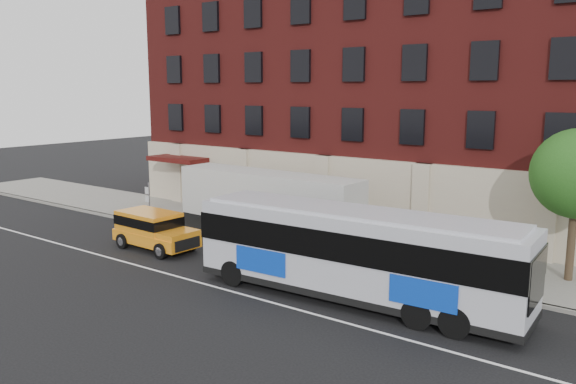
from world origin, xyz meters
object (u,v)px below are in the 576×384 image
Objects in this scene: sign_pole at (149,200)px; yellow_suv at (153,228)px; city_bus at (355,251)px; shipping_container at (268,207)px.

yellow_suv is (4.27, -3.33, -0.39)m from sign_pole.
city_bus is 9.68m from shipping_container.
shipping_container is (7.75, 1.45, 0.32)m from sign_pole.
sign_pole is 0.23× the size of shipping_container.
shipping_container is (-8.23, 5.09, -0.15)m from city_bus.
city_bus is 11.74m from yellow_suv.
sign_pole is 0.19× the size of city_bus.
shipping_container is at bearing 53.99° from yellow_suv.
shipping_container is (3.48, 4.78, 0.71)m from yellow_suv.
sign_pole is 16.40m from city_bus.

